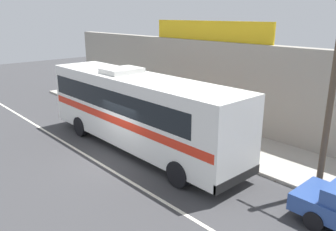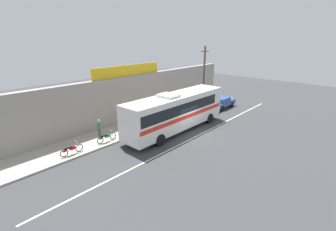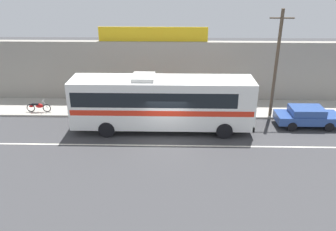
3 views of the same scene
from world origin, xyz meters
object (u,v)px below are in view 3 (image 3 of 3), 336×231
object	(u,v)px
parked_car	(307,116)
intercity_bus	(161,101)
utility_pole	(276,63)
pedestrian_by_curb	(88,94)
motorcycle_orange	(80,107)
motorcycle_purple	(38,107)
pedestrian_far_left	(154,94)

from	to	relation	value
parked_car	intercity_bus	bearing A→B (deg)	-175.45
utility_pole	pedestrian_by_curb	size ratio (longest dim) A/B	4.72
motorcycle_orange	motorcycle_purple	bearing A→B (deg)	-179.80
utility_pole	pedestrian_far_left	distance (m)	9.16
intercity_bus	pedestrian_far_left	world-z (taller)	intercity_bus
intercity_bus	motorcycle_purple	world-z (taller)	intercity_bus
parked_car	motorcycle_orange	world-z (taller)	parked_car
motorcycle_orange	pedestrian_far_left	xyz separation A→B (m)	(5.45, 1.36, 0.58)
utility_pole	intercity_bus	bearing A→B (deg)	-164.04
motorcycle_purple	pedestrian_far_left	world-z (taller)	pedestrian_far_left
motorcycle_orange	motorcycle_purple	xyz separation A→B (m)	(-3.13, -0.01, 0.00)
intercity_bus	motorcycle_orange	distance (m)	6.81
motorcycle_orange	pedestrian_far_left	size ratio (longest dim) A/B	1.10
parked_car	utility_pole	world-z (taller)	utility_pole
pedestrian_far_left	pedestrian_by_curb	distance (m)	5.18
utility_pole	pedestrian_by_curb	bearing A→B (deg)	172.74
intercity_bus	motorcycle_purple	xyz separation A→B (m)	(-9.26, 2.53, -1.50)
motorcycle_purple	intercity_bus	bearing A→B (deg)	-15.27
motorcycle_orange	pedestrian_by_curb	size ratio (longest dim) A/B	1.19
utility_pole	motorcycle_purple	xyz separation A→B (m)	(-17.11, 0.28, -3.46)
intercity_bus	utility_pole	world-z (taller)	utility_pole
utility_pole	pedestrian_by_curb	xyz separation A→B (m)	(-13.71, 1.75, -2.97)
utility_pole	motorcycle_purple	bearing A→B (deg)	179.05
parked_car	motorcycle_purple	xyz separation A→B (m)	(-19.22, 1.74, -0.17)
intercity_bus	pedestrian_far_left	size ratio (longest dim) A/B	6.82
motorcycle_orange	intercity_bus	bearing A→B (deg)	-22.49
motorcycle_purple	motorcycle_orange	bearing A→B (deg)	0.20
intercity_bus	pedestrian_by_curb	distance (m)	7.16
utility_pole	motorcycle_orange	world-z (taller)	utility_pole
parked_car	pedestrian_far_left	size ratio (longest dim) A/B	2.44
utility_pole	pedestrian_far_left	size ratio (longest dim) A/B	4.35
intercity_bus	parked_car	size ratio (longest dim) A/B	2.79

